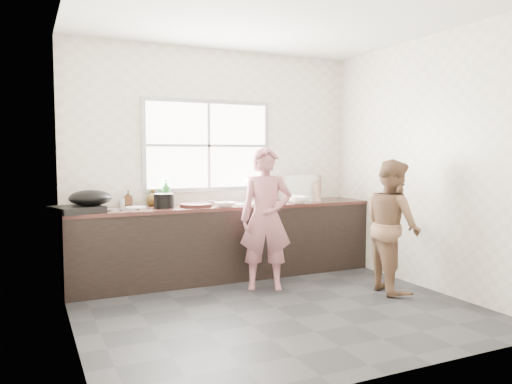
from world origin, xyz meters
name	(u,v)px	position (x,y,z in m)	size (l,w,h in m)	color
floor	(275,308)	(0.00, 0.00, -0.01)	(3.60, 3.20, 0.01)	#2B2B2E
ceiling	(276,15)	(0.00, 0.00, 2.71)	(3.60, 3.20, 0.01)	silver
wall_back	(215,162)	(0.00, 1.60, 1.35)	(3.60, 0.01, 2.70)	silver
wall_left	(69,167)	(-1.80, 0.00, 1.35)	(0.01, 3.20, 2.70)	beige
wall_right	(424,163)	(1.80, 0.00, 1.35)	(0.01, 3.20, 2.70)	beige
wall_front	(392,170)	(0.00, -1.60, 1.35)	(3.60, 0.01, 2.70)	silver
cabinet	(225,243)	(0.00, 1.29, 0.41)	(3.60, 0.62, 0.82)	black
countertop	(225,206)	(0.00, 1.29, 0.84)	(3.60, 0.64, 0.04)	#381C17
sink	(252,203)	(0.35, 1.29, 0.86)	(0.55, 0.45, 0.02)	silver
faucet	(246,190)	(0.35, 1.49, 1.01)	(0.02, 0.02, 0.30)	silver
window_frame	(208,146)	(-0.10, 1.59, 1.55)	(1.60, 0.05, 1.10)	#9EA0A5
window_glazing	(209,146)	(-0.10, 1.57, 1.55)	(1.50, 0.01, 1.00)	white
woman	(266,223)	(0.22, 0.65, 0.71)	(0.52, 0.34, 1.42)	#B06970
person_side	(392,226)	(1.39, 0.00, 0.70)	(0.68, 0.53, 1.40)	brown
cutting_board	(196,205)	(-0.39, 1.21, 0.88)	(0.35, 0.35, 0.04)	black
cleaver	(205,201)	(-0.23, 1.35, 0.90)	(0.21, 0.11, 0.01)	#ABACB2
bowl_mince	(225,204)	(-0.09, 1.08, 0.89)	(0.21, 0.21, 0.05)	silver
bowl_crabs	(298,201)	(0.86, 1.08, 0.89)	(0.20, 0.20, 0.06)	white
bowl_held	(262,201)	(0.47, 1.28, 0.89)	(0.19, 0.19, 0.06)	silver
black_pot	(164,201)	(-0.74, 1.25, 0.94)	(0.22, 0.22, 0.16)	black
plate_food	(136,208)	(-1.03, 1.34, 0.87)	(0.22, 0.22, 0.02)	white
bottle_green	(166,192)	(-0.64, 1.52, 1.01)	(0.12, 0.12, 0.31)	#2B8530
bottle_brown_tall	(128,199)	(-1.07, 1.52, 0.94)	(0.08, 0.08, 0.17)	#422410
bottle_brown_short	(153,198)	(-0.79, 1.52, 0.95)	(0.14, 0.14, 0.18)	#4E3713
glass_jar	(123,203)	(-1.13, 1.52, 0.91)	(0.07, 0.07, 0.10)	white
burner	(77,209)	(-1.65, 1.19, 0.89)	(0.44, 0.44, 0.07)	black
wok	(90,198)	(-1.51, 1.23, 1.00)	(0.43, 0.43, 0.16)	black
dish_rack	(300,188)	(1.00, 1.28, 1.03)	(0.45, 0.31, 0.33)	white
pot_lid_left	(128,209)	(-1.12, 1.27, 0.87)	(0.25, 0.25, 0.01)	#ADB0B4
pot_lid_right	(113,209)	(-1.28, 1.30, 0.87)	(0.23, 0.23, 0.01)	silver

